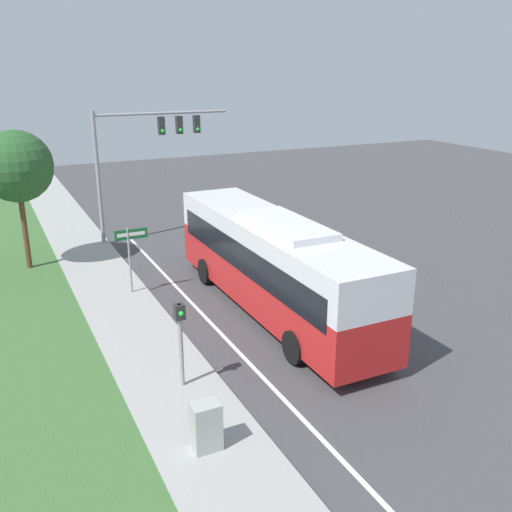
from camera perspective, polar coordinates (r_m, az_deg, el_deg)
ground_plane at (r=20.01m, az=8.04°, el=-7.63°), size 80.00×80.00×0.00m
sidewalk at (r=17.62m, az=-9.33°, el=-11.34°), size 2.80×80.00×0.12m
grass_verge at (r=17.17m, az=-19.86°, el=-13.20°), size 3.60×80.00×0.10m
lane_divider_near at (r=18.42m, az=-1.46°, el=-9.86°), size 0.14×30.00×0.01m
bus at (r=20.76m, az=1.71°, el=-0.41°), size 2.73×12.19×3.70m
signal_gantry at (r=29.90m, az=-11.17°, el=10.89°), size 7.02×0.41×6.71m
pedestrian_signal at (r=15.97m, az=-7.57°, el=-7.46°), size 0.28×0.34×2.61m
street_sign at (r=22.86m, az=-12.45°, el=0.72°), size 1.29×0.08×2.77m
utility_cabinet at (r=14.01m, az=-5.03°, el=-16.59°), size 0.68×0.52×1.21m
roadside_tree at (r=26.59m, az=-22.84°, el=8.23°), size 3.08×3.08×6.11m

